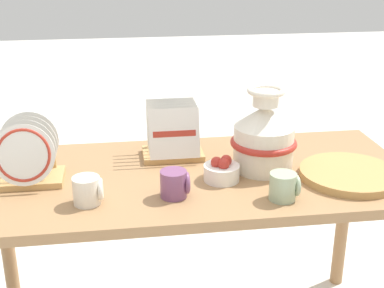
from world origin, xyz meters
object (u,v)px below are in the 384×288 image
(dish_rack_square_plates, at_px, (173,138))
(fruit_bowl, at_px, (222,171))
(dish_rack_round_plates, at_px, (27,160))
(mug_sage_glaze, at_px, (284,186))
(mug_cream_glaze, at_px, (88,190))
(ceramic_vase, at_px, (264,136))
(mug_plum_glaze, at_px, (175,184))
(wicker_charger_stack, at_px, (350,174))

(dish_rack_square_plates, height_order, fruit_bowl, dish_rack_square_plates)
(dish_rack_round_plates, height_order, dish_rack_square_plates, dish_rack_round_plates)
(mug_sage_glaze, distance_m, mug_cream_glaze, 0.61)
(fruit_bowl, bearing_deg, mug_cream_glaze, -166.21)
(dish_rack_round_plates, distance_m, mug_cream_glaze, 0.27)
(dish_rack_round_plates, bearing_deg, mug_cream_glaze, -41.51)
(mug_cream_glaze, bearing_deg, ceramic_vase, 16.94)
(ceramic_vase, xyz_separation_m, mug_cream_glaze, (-0.60, -0.18, -0.08))
(mug_sage_glaze, relative_size, mug_cream_glaze, 1.00)
(fruit_bowl, bearing_deg, dish_rack_round_plates, 173.69)
(dish_rack_square_plates, xyz_separation_m, mug_plum_glaze, (-0.03, -0.33, -0.03))
(dish_rack_square_plates, bearing_deg, dish_rack_round_plates, -162.11)
(mug_plum_glaze, bearing_deg, fruit_bowl, 30.23)
(dish_rack_square_plates, relative_size, mug_plum_glaze, 2.42)
(dish_rack_square_plates, distance_m, wicker_charger_stack, 0.64)
(mug_sage_glaze, bearing_deg, mug_cream_glaze, 174.49)
(ceramic_vase, distance_m, dish_rack_round_plates, 0.80)
(dish_rack_round_plates, height_order, mug_sage_glaze, dish_rack_round_plates)
(wicker_charger_stack, distance_m, mug_cream_glaze, 0.88)
(mug_sage_glaze, relative_size, fruit_bowl, 0.76)
(mug_cream_glaze, bearing_deg, fruit_bowl, 13.79)
(mug_cream_glaze, bearing_deg, mug_plum_glaze, 1.89)
(ceramic_vase, relative_size, mug_cream_glaze, 3.19)
(ceramic_vase, distance_m, mug_cream_glaze, 0.63)
(dish_rack_round_plates, distance_m, wicker_charger_stack, 1.09)
(ceramic_vase, xyz_separation_m, fruit_bowl, (-0.16, -0.08, -0.09))
(ceramic_vase, relative_size, mug_sage_glaze, 3.19)
(ceramic_vase, bearing_deg, dish_rack_round_plates, -179.66)
(wicker_charger_stack, relative_size, fruit_bowl, 2.79)
(wicker_charger_stack, height_order, mug_plum_glaze, mug_plum_glaze)
(dish_rack_round_plates, bearing_deg, mug_plum_glaze, -19.80)
(wicker_charger_stack, relative_size, mug_plum_glaze, 3.67)
(ceramic_vase, bearing_deg, fruit_bowl, -155.08)
(dish_rack_round_plates, bearing_deg, mug_sage_glaze, -16.38)
(dish_rack_square_plates, distance_m, mug_cream_glaze, 0.45)
(dish_rack_square_plates, bearing_deg, fruit_bowl, -58.82)
(dish_rack_round_plates, relative_size, dish_rack_square_plates, 1.00)
(dish_rack_square_plates, relative_size, mug_sage_glaze, 2.42)
(mug_sage_glaze, bearing_deg, dish_rack_round_plates, 163.62)
(dish_rack_round_plates, distance_m, mug_sage_glaze, 0.84)
(dish_rack_square_plates, relative_size, wicker_charger_stack, 0.66)
(dish_rack_square_plates, distance_m, fruit_bowl, 0.27)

